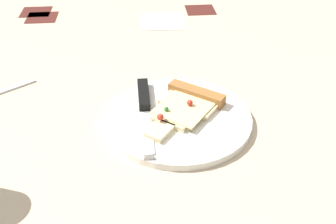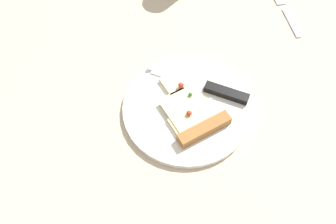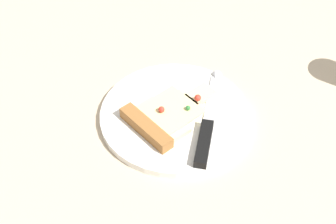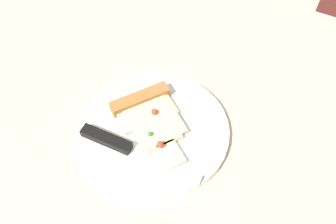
% 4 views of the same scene
% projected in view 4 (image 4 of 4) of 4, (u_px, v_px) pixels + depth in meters
% --- Properties ---
extents(ground_plane, '(1.39, 1.39, 0.03)m').
position_uv_depth(ground_plane, '(136.00, 124.00, 0.84)').
color(ground_plane, '#C6B293').
rests_on(ground_plane, ground).
extents(plate, '(0.28, 0.28, 0.01)m').
position_uv_depth(plate, '(156.00, 131.00, 0.81)').
color(plate, white).
rests_on(plate, ground_plane).
extents(pizza_slice, '(0.17, 0.19, 0.03)m').
position_uv_depth(pizza_slice, '(150.00, 117.00, 0.81)').
color(pizza_slice, beige).
rests_on(pizza_slice, plate).
extents(knife, '(0.02, 0.24, 0.02)m').
position_uv_depth(knife, '(128.00, 149.00, 0.77)').
color(knife, silver).
rests_on(knife, plate).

